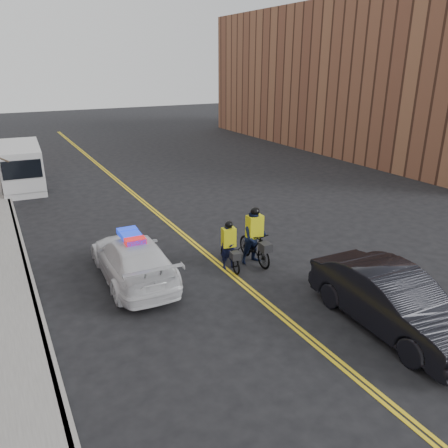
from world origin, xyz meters
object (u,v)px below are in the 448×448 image
at_px(dark_sedan, 392,300).
at_px(cyclist_far, 254,241).
at_px(cargo_van, 22,167).
at_px(cyclist_near, 229,252).
at_px(police_cruiser, 133,259).

relative_size(dark_sedan, cyclist_far, 2.42).
relative_size(cargo_van, cyclist_near, 3.20).
xyz_separation_m(police_cruiser, cyclist_far, (4.15, -0.78, 0.08)).
bearing_deg(cyclist_far, police_cruiser, 170.31).
height_order(dark_sedan, cyclist_near, cyclist_near).
xyz_separation_m(police_cruiser, dark_sedan, (5.18, -5.97, 0.09)).
height_order(dark_sedan, cargo_van, cargo_van).
xyz_separation_m(dark_sedan, cargo_van, (-7.26, 19.85, 0.34)).
bearing_deg(cyclist_near, police_cruiser, 174.71).
relative_size(cyclist_near, cyclist_far, 0.88).
height_order(cyclist_near, cyclist_far, cyclist_far).
relative_size(police_cruiser, cyclist_far, 2.45).
bearing_deg(cargo_van, cyclist_near, -66.82).
xyz_separation_m(dark_sedan, cyclist_far, (-1.03, 5.19, -0.01)).
distance_m(police_cruiser, cyclist_far, 4.22).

